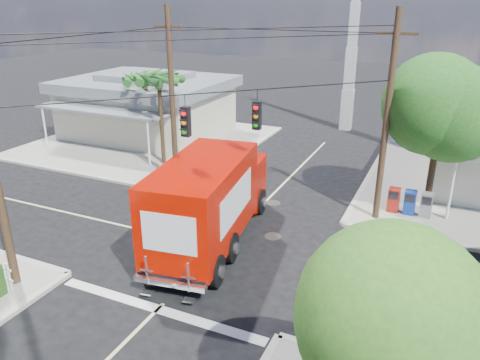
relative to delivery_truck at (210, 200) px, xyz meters
The scene contains 12 objects.
ground 1.97m from the delivery_truck, 32.90° to the right, with size 120.00×120.00×0.00m, color black.
sidewalk_nw 14.88m from the delivery_truck, 134.49° to the left, with size 14.12×14.12×0.14m.
road_markings 2.65m from the delivery_truck, 73.79° to the right, with size 32.00×32.00×0.01m.
building_nw 16.69m from the delivery_truck, 133.42° to the left, with size 10.80×10.20×4.30m.
radio_tower 20.04m from the delivery_truck, 87.01° to the left, with size 0.80×0.80×17.00m.
tree_ne_front 10.46m from the delivery_truck, 39.67° to the left, with size 4.21×4.14×6.66m.
tree_se 10.91m from the delivery_truck, 45.18° to the right, with size 3.67×3.54×5.62m.
palm_nw_front 10.49m from the delivery_truck, 134.25° to the left, with size 3.01×3.08×5.59m.
palm_nw_back 12.78m from the delivery_truck, 136.02° to the left, with size 3.01×3.08×5.19m.
utility_poles 3.25m from the delivery_truck, 129.92° to the left, with size 12.00×10.68×9.00m.
vending_boxes 9.22m from the delivery_truck, 39.82° to the left, with size 1.90×0.50×1.10m.
delivery_truck is the anchor object (origin of this frame).
Camera 1 is at (7.56, -14.48, 9.29)m, focal length 35.00 mm.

